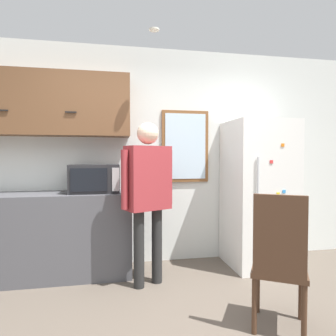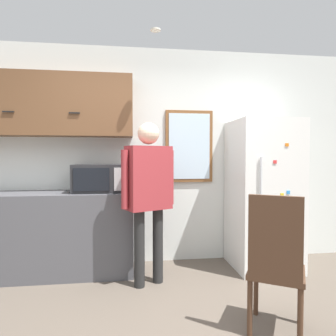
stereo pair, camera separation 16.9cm
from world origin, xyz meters
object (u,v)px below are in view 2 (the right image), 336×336
object	(u,v)px
microwave	(98,178)
chair	(276,261)
refrigerator	(263,194)
person	(149,186)

from	to	relation	value
microwave	chair	distance (m)	2.09
chair	refrigerator	bearing A→B (deg)	-80.15
microwave	refrigerator	size ratio (longest dim) A/B	0.31
person	refrigerator	world-z (taller)	refrigerator
chair	microwave	bearing A→B (deg)	-14.02
refrigerator	chair	xyz separation A→B (m)	(-0.53, -1.36, -0.32)
microwave	person	xyz separation A→B (m)	(0.56, -0.41, -0.06)
person	chair	xyz separation A→B (m)	(0.87, -1.03, -0.47)
person	chair	distance (m)	1.43
microwave	refrigerator	xyz separation A→B (m)	(1.96, -0.09, -0.21)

